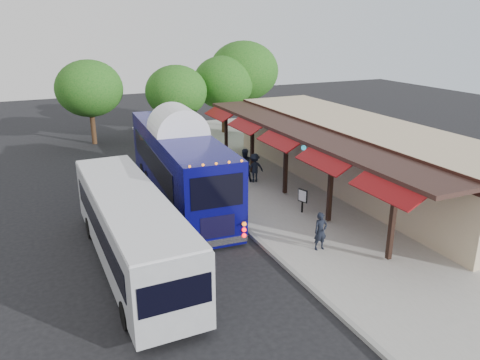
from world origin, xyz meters
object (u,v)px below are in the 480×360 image
coach_bus (179,162)px  ped_d (255,168)px  city_bus (131,227)px  ped_a (321,231)px  sign_board (303,197)px  ped_b (244,165)px  ped_c (188,153)px

coach_bus → ped_d: coach_bus is taller
city_bus → ped_d: (8.36, 6.57, -0.63)m
ped_a → sign_board: size_ratio=1.34×
city_bus → ped_a: size_ratio=6.91×
sign_board → city_bus: bearing=171.7°
ped_d → sign_board: size_ratio=1.41×
ped_b → ped_d: (0.53, -0.27, -0.14)m
coach_bus → city_bus: size_ratio=1.15×
city_bus → sign_board: 8.60m
ped_c → sign_board: 9.56m
ped_d → sign_board: 5.04m
ped_d → ped_b: bearing=-22.9°
ped_a → sign_board: bearing=72.2°
coach_bus → sign_board: coach_bus is taller
coach_bus → ped_a: 8.58m
city_bus → ped_b: 10.42m
ped_a → ped_c: 12.84m
coach_bus → ped_b: bearing=18.2°
ped_a → city_bus: bearing=167.0°
city_bus → ped_d: bearing=37.1°
sign_board → ped_b: bearing=77.9°
city_bus → ped_c: (5.78, 10.72, -0.52)m
ped_c → sign_board: (2.66, -9.19, -0.14)m
ped_a → ped_c: ped_c is taller
coach_bus → sign_board: bearing=-38.3°
coach_bus → ped_b: coach_bus is taller
coach_bus → ped_a: (3.35, -7.81, -1.18)m
ped_c → ped_d: 4.88m
coach_bus → ped_a: bearing=-63.4°
ped_a → ped_d: (1.31, 8.63, 0.04)m
ped_a → ped_c: bearing=99.0°
ped_d → ped_a: bearing=85.7°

